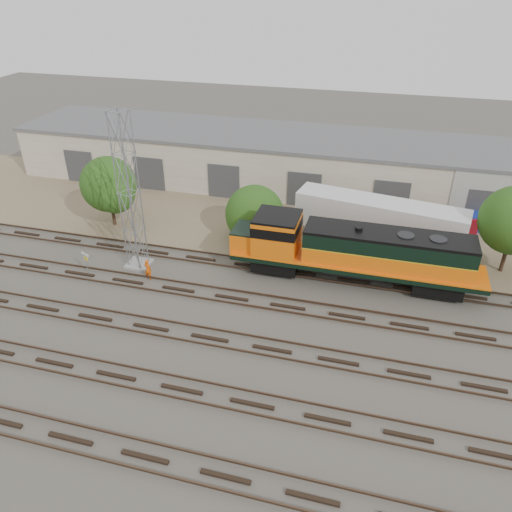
% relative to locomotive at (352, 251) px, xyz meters
% --- Properties ---
extents(ground, '(140.00, 140.00, 0.00)m').
position_rel_locomotive_xyz_m(ground, '(-7.62, -6.00, -2.48)').
color(ground, '#47423A').
rests_on(ground, ground).
extents(dirt_strip, '(80.00, 16.00, 0.02)m').
position_rel_locomotive_xyz_m(dirt_strip, '(-7.62, 9.00, -2.47)').
color(dirt_strip, '#726047').
rests_on(dirt_strip, ground).
extents(tracks, '(80.00, 20.40, 0.28)m').
position_rel_locomotive_xyz_m(tracks, '(-7.62, -9.00, -2.40)').
color(tracks, black).
rests_on(tracks, ground).
extents(warehouse, '(58.40, 10.40, 5.30)m').
position_rel_locomotive_xyz_m(warehouse, '(-7.58, 16.98, 0.18)').
color(warehouse, beige).
rests_on(warehouse, ground).
extents(locomotive, '(18.05, 3.17, 4.34)m').
position_rel_locomotive_xyz_m(locomotive, '(0.00, 0.00, 0.00)').
color(locomotive, black).
rests_on(locomotive, tracks).
extents(signal_tower, '(1.76, 1.76, 11.91)m').
position_rel_locomotive_xyz_m(signal_tower, '(-15.93, -2.09, 3.33)').
color(signal_tower, gray).
rests_on(signal_tower, ground).
extents(sign_post, '(0.75, 0.35, 1.97)m').
position_rel_locomotive_xyz_m(sign_post, '(-18.85, -4.46, -1.10)').
color(sign_post, gray).
rests_on(sign_post, ground).
extents(worker, '(0.65, 0.48, 1.60)m').
position_rel_locomotive_xyz_m(worker, '(-14.34, -3.65, -1.67)').
color(worker, '#E3520C').
rests_on(worker, ground).
extents(semi_trailer, '(13.67, 4.95, 4.13)m').
position_rel_locomotive_xyz_m(semi_trailer, '(1.92, 5.58, 0.12)').
color(semi_trailer, silver).
rests_on(semi_trailer, ground).
extents(dumpster_blue, '(2.02, 1.96, 1.50)m').
position_rel_locomotive_xyz_m(dumpster_blue, '(9.82, 11.19, -1.73)').
color(dumpster_blue, navy).
rests_on(dumpster_blue, ground).
extents(dumpster_red, '(1.56, 1.46, 1.40)m').
position_rel_locomotive_xyz_m(dumpster_red, '(9.15, 10.65, -1.78)').
color(dumpster_red, maroon).
rests_on(dumpster_red, ground).
extents(tree_west, '(5.03, 4.79, 6.27)m').
position_rel_locomotive_xyz_m(tree_west, '(-20.95, 3.49, 1.27)').
color(tree_west, '#382619').
rests_on(tree_west, ground).
extents(tree_mid, '(5.17, 4.92, 4.92)m').
position_rel_locomotive_xyz_m(tree_mid, '(-8.23, 4.47, -0.43)').
color(tree_mid, '#382619').
rests_on(tree_mid, ground).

